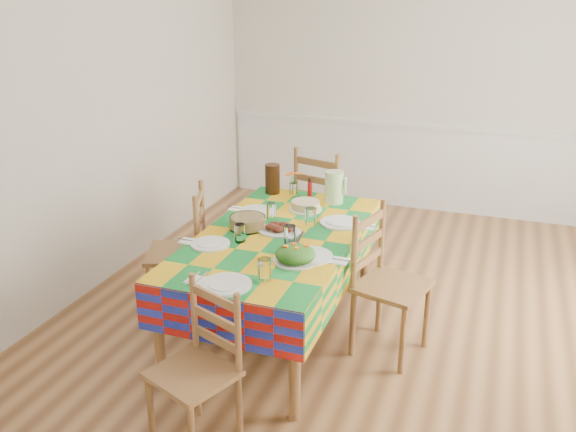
{
  "coord_description": "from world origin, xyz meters",
  "views": [
    {
      "loc": [
        0.67,
        -3.82,
        2.24
      ],
      "look_at": [
        -0.63,
        -0.22,
        0.8
      ],
      "focal_mm": 38.0,
      "sensor_mm": 36.0,
      "label": 1
    }
  ],
  "objects_px": {
    "chair_far": "(325,208)",
    "dining_table": "(277,245)",
    "chair_near": "(199,370)",
    "chair_left": "(182,252)",
    "green_pitcher": "(334,187)",
    "chair_right": "(386,284)",
    "tea_pitcher": "(272,179)",
    "meat_platter": "(279,229)"
  },
  "relations": [
    {
      "from": "chair_far",
      "to": "chair_left",
      "type": "xyz_separation_m",
      "value": [
        -0.72,
        -1.14,
        -0.04
      ]
    },
    {
      "from": "meat_platter",
      "to": "chair_left",
      "type": "relative_size",
      "value": 0.32
    },
    {
      "from": "meat_platter",
      "to": "tea_pitcher",
      "type": "height_order",
      "value": "tea_pitcher"
    },
    {
      "from": "chair_near",
      "to": "chair_left",
      "type": "xyz_separation_m",
      "value": [
        -0.75,
        1.18,
        0.04
      ]
    },
    {
      "from": "tea_pitcher",
      "to": "chair_near",
      "type": "height_order",
      "value": "tea_pitcher"
    },
    {
      "from": "chair_left",
      "to": "green_pitcher",
      "type": "bearing_deg",
      "value": 107.11
    },
    {
      "from": "dining_table",
      "to": "meat_platter",
      "type": "relative_size",
      "value": 6.0
    },
    {
      "from": "chair_near",
      "to": "chair_right",
      "type": "distance_m",
      "value": 1.38
    },
    {
      "from": "dining_table",
      "to": "chair_right",
      "type": "distance_m",
      "value": 0.75
    },
    {
      "from": "meat_platter",
      "to": "tea_pitcher",
      "type": "xyz_separation_m",
      "value": [
        -0.33,
        0.75,
        0.09
      ]
    },
    {
      "from": "chair_near",
      "to": "dining_table",
      "type": "bearing_deg",
      "value": 112.37
    },
    {
      "from": "meat_platter",
      "to": "chair_near",
      "type": "bearing_deg",
      "value": -89.01
    },
    {
      "from": "green_pitcher",
      "to": "tea_pitcher",
      "type": "distance_m",
      "value": 0.52
    },
    {
      "from": "chair_far",
      "to": "dining_table",
      "type": "bearing_deg",
      "value": 106.32
    },
    {
      "from": "chair_near",
      "to": "green_pitcher",
      "type": "bearing_deg",
      "value": 106.84
    },
    {
      "from": "chair_left",
      "to": "chair_far",
      "type": "bearing_deg",
      "value": 126.33
    },
    {
      "from": "chair_left",
      "to": "chair_right",
      "type": "bearing_deg",
      "value": 68.51
    },
    {
      "from": "chair_near",
      "to": "chair_left",
      "type": "distance_m",
      "value": 1.4
    },
    {
      "from": "green_pitcher",
      "to": "meat_platter",
      "type": "bearing_deg",
      "value": -104.56
    },
    {
      "from": "dining_table",
      "to": "meat_platter",
      "type": "distance_m",
      "value": 0.11
    },
    {
      "from": "chair_far",
      "to": "green_pitcher",
      "type": "bearing_deg",
      "value": 129.83
    },
    {
      "from": "dining_table",
      "to": "tea_pitcher",
      "type": "height_order",
      "value": "tea_pitcher"
    },
    {
      "from": "tea_pitcher",
      "to": "chair_near",
      "type": "xyz_separation_m",
      "value": [
        0.36,
        -1.95,
        -0.4
      ]
    },
    {
      "from": "chair_near",
      "to": "tea_pitcher",
      "type": "bearing_deg",
      "value": 121.96
    },
    {
      "from": "green_pitcher",
      "to": "chair_left",
      "type": "bearing_deg",
      "value": -141.57
    },
    {
      "from": "meat_platter",
      "to": "chair_right",
      "type": "relative_size",
      "value": 0.32
    },
    {
      "from": "green_pitcher",
      "to": "chair_far",
      "type": "relative_size",
      "value": 0.23
    },
    {
      "from": "green_pitcher",
      "to": "dining_table",
      "type": "bearing_deg",
      "value": -103.32
    },
    {
      "from": "green_pitcher",
      "to": "chair_right",
      "type": "xyz_separation_m",
      "value": [
        0.56,
        -0.73,
        -0.36
      ]
    },
    {
      "from": "dining_table",
      "to": "tea_pitcher",
      "type": "relative_size",
      "value": 7.93
    },
    {
      "from": "chair_right",
      "to": "chair_left",
      "type": "bearing_deg",
      "value": 105.06
    },
    {
      "from": "green_pitcher",
      "to": "chair_far",
      "type": "bearing_deg",
      "value": 114.15
    },
    {
      "from": "tea_pitcher",
      "to": "chair_far",
      "type": "xyz_separation_m",
      "value": [
        0.33,
        0.36,
        -0.33
      ]
    },
    {
      "from": "green_pitcher",
      "to": "chair_right",
      "type": "height_order",
      "value": "chair_right"
    },
    {
      "from": "dining_table",
      "to": "green_pitcher",
      "type": "distance_m",
      "value": 0.78
    },
    {
      "from": "dining_table",
      "to": "chair_far",
      "type": "height_order",
      "value": "chair_far"
    },
    {
      "from": "chair_left",
      "to": "dining_table",
      "type": "bearing_deg",
      "value": 67.43
    },
    {
      "from": "dining_table",
      "to": "chair_far",
      "type": "bearing_deg",
      "value": 90.64
    },
    {
      "from": "dining_table",
      "to": "chair_left",
      "type": "xyz_separation_m",
      "value": [
        -0.73,
        0.02,
        -0.17
      ]
    },
    {
      "from": "chair_far",
      "to": "chair_left",
      "type": "bearing_deg",
      "value": 73.34
    },
    {
      "from": "green_pitcher",
      "to": "tea_pitcher",
      "type": "bearing_deg",
      "value": 174.04
    },
    {
      "from": "green_pitcher",
      "to": "chair_near",
      "type": "xyz_separation_m",
      "value": [
        -0.16,
        -1.9,
        -0.41
      ]
    }
  ]
}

